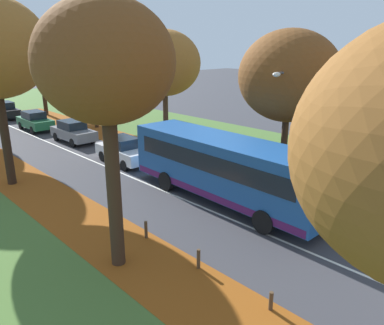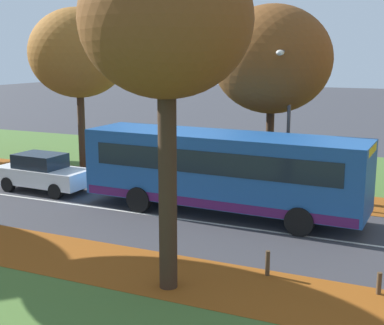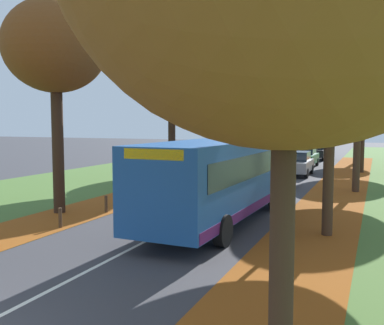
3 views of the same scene
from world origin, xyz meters
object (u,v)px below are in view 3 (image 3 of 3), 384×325
at_px(tree_right_far, 364,96).
at_px(tree_right_distant, 361,94).
at_px(car_green_third_in_line, 305,157).
at_px(tree_left_near, 55,47).
at_px(bollard_fifth, 60,218).
at_px(tree_left_distant, 253,81).
at_px(tree_right_mid, 359,78).
at_px(tree_right_near, 332,59).
at_px(streetlamp_right, 280,118).
at_px(tree_left_mid, 172,67).
at_px(tree_left_far, 224,77).
at_px(car_grey_following, 297,163).
at_px(bollard_sixth, 106,204).
at_px(car_white_lead, 271,175).
at_px(bus, 223,175).
at_px(car_black_fourth_in_line, 317,151).

distance_m(tree_right_far, tree_right_distant, 9.35).
xyz_separation_m(tree_right_far, car_green_third_in_line, (-4.36, 2.65, -4.59)).
relative_size(tree_left_near, bollard_fifth, 12.12).
relative_size(tree_left_distant, tree_right_mid, 1.26).
bearing_deg(tree_right_near, streetlamp_right, -142.65).
relative_size(tree_left_mid, bollard_fifth, 13.46).
bearing_deg(tree_left_far, car_grey_following, -27.20).
bearing_deg(streetlamp_right, tree_left_mid, 128.70).
distance_m(tree_left_near, tree_right_far, 22.51).
height_order(tree_right_mid, car_green_third_in_line, tree_right_mid).
bearing_deg(tree_left_distant, bollard_sixth, -87.41).
bearing_deg(bollard_fifth, tree_right_distant, 74.94).
height_order(tree_left_near, tree_left_mid, tree_left_mid).
height_order(tree_left_mid, tree_right_far, tree_left_mid).
relative_size(tree_right_far, car_green_third_in_line, 1.82).
bearing_deg(streetlamp_right, tree_left_near, 175.85).
xyz_separation_m(bollard_sixth, streetlamp_right, (7.21, -1.38, 3.39)).
relative_size(tree_right_distant, bollard_fifth, 11.60).
xyz_separation_m(tree_right_near, car_green_third_in_line, (-3.98, 22.06, -4.76)).
xyz_separation_m(tree_left_distant, tree_right_far, (10.18, -8.14, -2.14)).
distance_m(tree_left_near, tree_left_far, 19.61).
bearing_deg(tree_right_distant, tree_right_far, -86.57).
relative_size(tree_left_near, tree_left_far, 0.87).
height_order(tree_left_distant, car_grey_following, tree_left_distant).
height_order(tree_left_far, car_grey_following, tree_left_far).
xyz_separation_m(tree_left_mid, streetlamp_right, (8.79, -10.98, -3.13)).
xyz_separation_m(tree_left_near, car_green_third_in_line, (6.30, 22.44, -5.70)).
distance_m(tree_left_mid, car_grey_following, 10.76).
height_order(streetlamp_right, car_white_lead, streetlamp_right).
height_order(tree_left_distant, tree_right_mid, tree_left_distant).
relative_size(tree_right_distant, bollard_sixth, 11.74).
bearing_deg(bus, car_grey_following, 89.38).
relative_size(tree_right_near, bollard_sixth, 11.38).
distance_m(bollard_fifth, car_grey_following, 19.07).
bearing_deg(tree_left_mid, tree_left_near, -90.74).
relative_size(tree_left_mid, tree_right_distant, 1.16).
bearing_deg(car_green_third_in_line, tree_left_far, -154.63).
relative_size(tree_right_near, car_white_lead, 1.83).
bearing_deg(car_black_fourth_in_line, tree_right_distant, -12.32).
bearing_deg(tree_left_far, tree_right_distant, 44.09).
xyz_separation_m(tree_left_far, bollard_fifth, (1.41, -21.68, -6.76)).
bearing_deg(tree_right_near, car_white_lead, 113.13).
height_order(tree_right_distant, car_green_third_in_line, tree_right_distant).
height_order(tree_left_near, car_black_fourth_in_line, tree_left_near).
bearing_deg(bollard_sixth, bollard_fifth, -89.88).
height_order(bollard_sixth, car_white_lead, car_white_lead).
relative_size(bollard_sixth, car_green_third_in_line, 0.16).
relative_size(tree_left_far, bus, 0.93).
height_order(tree_left_distant, tree_right_near, tree_left_distant).
bearing_deg(car_white_lead, car_black_fourth_in_line, 90.34).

